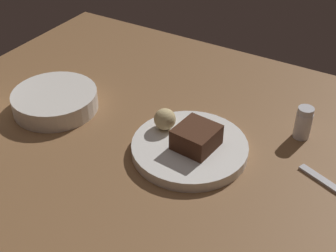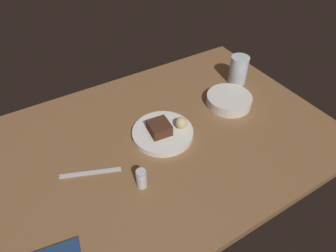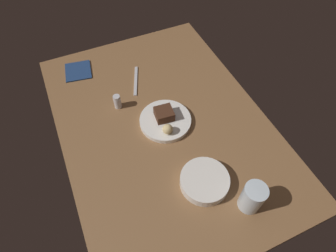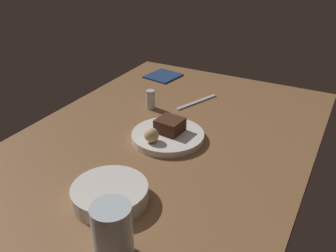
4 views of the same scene
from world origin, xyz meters
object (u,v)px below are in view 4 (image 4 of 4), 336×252
at_px(bread_roll, 151,135).
at_px(butter_knife, 197,102).
at_px(side_bowl, 110,194).
at_px(folded_napkin, 163,76).
at_px(dessert_plate, 168,136).
at_px(salt_shaker, 150,100).
at_px(water_glass, 113,233).
at_px(chocolate_cake_slice, 170,125).

distance_m(bread_roll, butter_knife, 0.35).
xyz_separation_m(side_bowl, folded_napkin, (-0.77, -0.28, -0.02)).
bearing_deg(dessert_plate, butter_knife, -173.67).
height_order(salt_shaker, water_glass, water_glass).
xyz_separation_m(dessert_plate, chocolate_cake_slice, (-0.01, 0.00, 0.03)).
distance_m(chocolate_cake_slice, salt_shaker, 0.22).
height_order(bread_roll, salt_shaker, salt_shaker).
xyz_separation_m(salt_shaker, butter_knife, (-0.12, 0.12, -0.03)).
xyz_separation_m(salt_shaker, water_glass, (0.61, 0.28, 0.03)).
bearing_deg(salt_shaker, bread_roll, 31.03).
relative_size(dessert_plate, folded_napkin, 1.66).
relative_size(dessert_plate, side_bowl, 1.22).
bearing_deg(salt_shaker, folded_napkin, -159.43).
bearing_deg(salt_shaker, dessert_plate, 43.73).
height_order(chocolate_cake_slice, folded_napkin, chocolate_cake_slice).
distance_m(chocolate_cake_slice, side_bowl, 0.33).
bearing_deg(side_bowl, butter_knife, -175.46).
bearing_deg(dessert_plate, salt_shaker, -136.27).
distance_m(side_bowl, butter_knife, 0.60).
bearing_deg(side_bowl, salt_shaker, -160.26).
bearing_deg(bread_roll, dessert_plate, 164.66).
xyz_separation_m(side_bowl, butter_knife, (-0.60, -0.05, -0.02)).
xyz_separation_m(chocolate_cake_slice, side_bowl, (0.33, 0.02, -0.02)).
xyz_separation_m(chocolate_cake_slice, folded_napkin, (-0.44, -0.27, -0.04)).
distance_m(water_glass, folded_napkin, 0.98).
distance_m(water_glass, side_bowl, 0.17).
relative_size(dessert_plate, chocolate_cake_slice, 2.96).
bearing_deg(dessert_plate, water_glass, 15.11).
relative_size(chocolate_cake_slice, butter_knife, 0.39).
distance_m(salt_shaker, side_bowl, 0.51).
height_order(bread_roll, water_glass, water_glass).
height_order(salt_shaker, butter_knife, salt_shaker).
bearing_deg(chocolate_cake_slice, butter_knife, -173.37).
relative_size(water_glass, folded_napkin, 0.92).
distance_m(dessert_plate, salt_shaker, 0.23).
bearing_deg(salt_shaker, water_glass, 24.37).
distance_m(chocolate_cake_slice, butter_knife, 0.27).
height_order(side_bowl, butter_knife, side_bowl).
bearing_deg(folded_napkin, chocolate_cake_slice, 30.88).
distance_m(dessert_plate, chocolate_cake_slice, 0.03).
bearing_deg(water_glass, butter_knife, -168.21).
bearing_deg(folded_napkin, salt_shaker, 20.57).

